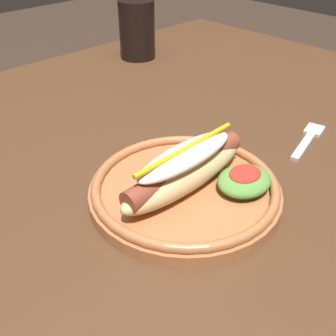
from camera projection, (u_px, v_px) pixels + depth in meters
dining_table at (88, 216)px, 0.63m from camera, size 1.43×0.84×0.74m
hot_dog_plate at (188, 183)px, 0.50m from camera, size 0.24×0.24×0.08m
fork at (309, 138)px, 0.63m from camera, size 0.12×0.05×0.00m
soda_cup at (137, 30)px, 0.92m from camera, size 0.08×0.08×0.13m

